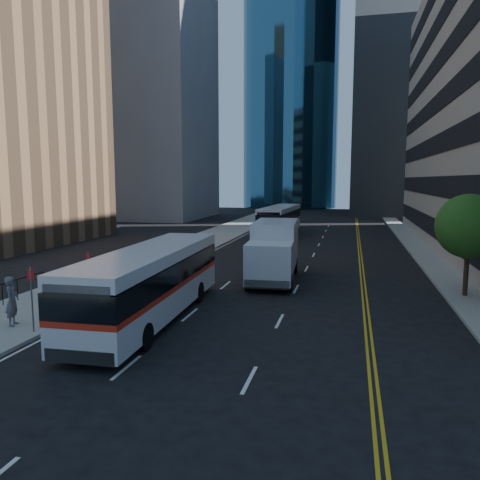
% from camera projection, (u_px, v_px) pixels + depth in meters
% --- Properties ---
extents(ground, '(160.00, 160.00, 0.00)m').
position_uv_depth(ground, '(259.00, 335.00, 17.92)').
color(ground, black).
rests_on(ground, ground).
extents(sidewalk_west, '(5.00, 90.00, 0.15)m').
position_uv_depth(sidewalk_west, '(201.00, 242.00, 44.45)').
color(sidewalk_west, gray).
rests_on(sidewalk_west, ground).
extents(sidewalk_east, '(2.00, 90.00, 0.15)m').
position_uv_depth(sidewalk_east, '(418.00, 249.00, 39.96)').
color(sidewalk_east, gray).
rests_on(sidewalk_east, ground).
extents(office_tower_north, '(30.00, 28.00, 60.00)m').
position_uv_depth(office_tower_north, '(445.00, 37.00, 79.39)').
color(office_tower_north, gray).
rests_on(office_tower_north, ground).
extents(glass_tower, '(20.00, 20.00, 80.00)m').
position_uv_depth(glass_tower, '(292.00, 15.00, 97.09)').
color(glass_tower, '#2A5571').
rests_on(glass_tower, ground).
extents(midrise_west, '(18.00, 18.00, 35.00)m').
position_uv_depth(midrise_west, '(147.00, 104.00, 72.28)').
color(midrise_west, gray).
rests_on(midrise_west, ground).
extents(street_tree, '(3.20, 3.20, 5.10)m').
position_uv_depth(street_tree, '(469.00, 226.00, 23.10)').
color(street_tree, '#332114').
rests_on(street_tree, sidewalk_east).
extents(bus_front, '(3.00, 11.85, 3.03)m').
position_uv_depth(bus_front, '(151.00, 281.00, 19.83)').
color(bus_front, silver).
rests_on(bus_front, ground).
extents(bus_rear, '(3.13, 11.95, 3.05)m').
position_uv_depth(bus_rear, '(280.00, 219.00, 50.82)').
color(bus_rear, silver).
rests_on(bus_rear, ground).
extents(box_truck, '(2.91, 7.33, 3.44)m').
position_uv_depth(box_truck, '(274.00, 250.00, 27.51)').
color(box_truck, silver).
rests_on(box_truck, ground).
extents(pedestrian, '(0.69, 0.84, 1.99)m').
position_uv_depth(pedestrian, '(12.00, 301.00, 18.57)').
color(pedestrian, '#54555B').
rests_on(pedestrian, sidewalk_west).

